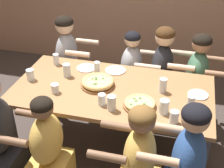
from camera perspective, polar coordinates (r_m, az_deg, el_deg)
ground_plane at (r=3.39m, az=-0.00°, el=-11.52°), size 18.00×18.00×0.00m
dining_table at (r=2.97m, az=-0.00°, el=-2.12°), size 1.87×0.97×0.74m
pizza_board_main at (r=2.68m, az=5.10°, el=-3.64°), size 0.29×0.29×0.05m
pizza_board_second at (r=2.96m, az=-2.61°, el=0.26°), size 0.32×0.32×0.07m
empty_plate_a at (r=3.27m, az=-4.74°, el=2.93°), size 0.20×0.20×0.02m
empty_plate_b at (r=2.94m, az=15.46°, el=-1.90°), size 0.18×0.18×0.02m
empty_plate_c at (r=3.22m, az=0.64°, el=2.52°), size 0.21×0.21×0.02m
cocktail_glass_blue at (r=2.90m, az=-10.36°, el=-0.86°), size 0.07×0.07×0.11m
drinking_glass_a at (r=3.15m, az=-14.68°, el=1.51°), size 0.08×0.08×0.11m
drinking_glass_b at (r=2.69m, az=14.15°, el=-3.64°), size 0.06×0.06×0.14m
drinking_glass_c at (r=3.38m, az=-10.18°, el=4.35°), size 0.06×0.06×0.12m
drinking_glass_d at (r=2.53m, az=11.27°, el=-6.07°), size 0.07×0.07×0.11m
drinking_glass_e at (r=3.14m, az=-2.75°, el=2.94°), size 0.06×0.06×0.13m
drinking_glass_f at (r=3.13m, az=-8.24°, el=2.35°), size 0.07×0.07×0.13m
drinking_glass_g at (r=2.62m, az=-0.08°, el=-3.67°), size 0.08×0.08×0.14m
drinking_glass_h at (r=2.62m, az=9.50°, el=-4.28°), size 0.08×0.08×0.13m
drinking_glass_i at (r=2.69m, az=-1.87°, el=-2.98°), size 0.07×0.07×0.11m
drinking_glass_j at (r=2.89m, az=9.27°, el=-0.40°), size 0.07×0.07×0.14m
diner_far_left at (r=3.82m, az=-8.06°, el=3.55°), size 0.51×0.40×1.15m
diner_far_right at (r=3.59m, az=15.05°, el=0.12°), size 0.51×0.40×1.09m
diner_far_midright at (r=3.58m, az=9.03°, el=1.24°), size 0.51×0.40×1.13m
diner_near_left at (r=2.84m, az=-19.78°, el=-9.78°), size 0.51×0.40×1.14m
diner_near_midleft at (r=2.69m, az=-11.54°, el=-12.68°), size 0.51×0.40×1.04m
diner_far_center at (r=3.65m, az=3.57°, el=1.14°), size 0.51×0.40×1.04m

